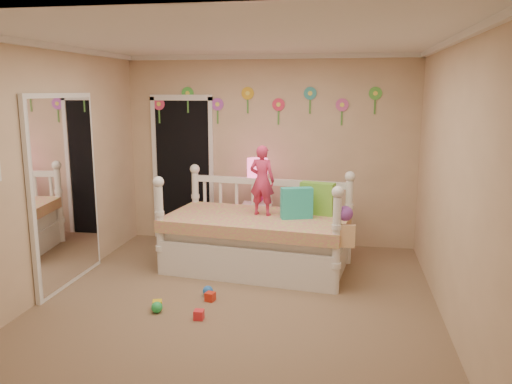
% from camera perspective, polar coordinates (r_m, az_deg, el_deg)
% --- Properties ---
extents(floor, '(4.00, 4.50, 0.01)m').
position_cam_1_polar(floor, '(5.31, -2.23, -12.41)').
color(floor, '#7F684C').
rests_on(floor, ground).
extents(ceiling, '(4.00, 4.50, 0.01)m').
position_cam_1_polar(ceiling, '(4.89, -2.47, 16.76)').
color(ceiling, white).
rests_on(ceiling, floor).
extents(back_wall, '(4.00, 0.01, 2.60)m').
position_cam_1_polar(back_wall, '(7.13, 1.50, 4.53)').
color(back_wall, tan).
rests_on(back_wall, floor).
extents(left_wall, '(0.01, 4.50, 2.60)m').
position_cam_1_polar(left_wall, '(5.70, -22.41, 2.02)').
color(left_wall, tan).
rests_on(left_wall, floor).
extents(right_wall, '(0.01, 4.50, 2.60)m').
position_cam_1_polar(right_wall, '(4.92, 21.06, 0.78)').
color(right_wall, tan).
rests_on(right_wall, floor).
extents(crown_molding, '(4.00, 4.50, 0.06)m').
position_cam_1_polar(crown_molding, '(4.89, -2.47, 16.41)').
color(crown_molding, white).
rests_on(crown_molding, ceiling).
extents(daybed, '(2.30, 1.43, 1.18)m').
position_cam_1_polar(daybed, '(6.16, 0.12, -3.25)').
color(daybed, white).
rests_on(daybed, floor).
extents(pillow_turquoise, '(0.39, 0.24, 0.36)m').
position_cam_1_polar(pillow_turquoise, '(6.00, 4.53, -1.24)').
color(pillow_turquoise, '#25B99B').
rests_on(pillow_turquoise, daybed).
extents(pillow_lime, '(0.43, 0.25, 0.39)m').
position_cam_1_polar(pillow_lime, '(6.23, 6.83, -0.71)').
color(pillow_lime, '#78C63C').
rests_on(pillow_lime, daybed).
extents(child, '(0.34, 0.26, 0.84)m').
position_cam_1_polar(child, '(6.10, 0.68, 1.30)').
color(child, '#D12F5B').
rests_on(child, daybed).
extents(nightstand, '(0.41, 0.33, 0.65)m').
position_cam_1_polar(nightstand, '(6.93, 0.16, -3.87)').
color(nightstand, white).
rests_on(nightstand, floor).
extents(table_lamp, '(0.27, 0.27, 0.60)m').
position_cam_1_polar(table_lamp, '(6.78, 0.16, 2.05)').
color(table_lamp, '#D01B83').
rests_on(table_lamp, nightstand).
extents(closet_doorway, '(0.90, 0.04, 2.07)m').
position_cam_1_polar(closet_doorway, '(7.43, -8.11, 2.64)').
color(closet_doorway, black).
rests_on(closet_doorway, back_wall).
extents(flower_decals, '(3.40, 0.02, 0.50)m').
position_cam_1_polar(flower_decals, '(7.08, 0.78, 9.69)').
color(flower_decals, '#B2668C').
rests_on(flower_decals, back_wall).
extents(mirror_closet, '(0.07, 1.30, 2.10)m').
position_cam_1_polar(mirror_closet, '(5.97, -20.39, 0.11)').
color(mirror_closet, white).
rests_on(mirror_closet, left_wall).
extents(hanging_bag, '(0.20, 0.16, 0.36)m').
position_cam_1_polar(hanging_bag, '(5.45, 9.82, -3.95)').
color(hanging_bag, beige).
rests_on(hanging_bag, daybed).
extents(toy_scatter, '(1.24, 1.51, 0.11)m').
position_cam_1_polar(toy_scatter, '(5.21, -6.98, -12.31)').
color(toy_scatter, '#996666').
rests_on(toy_scatter, floor).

